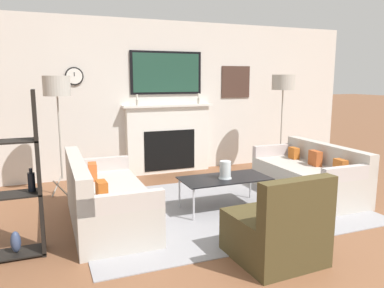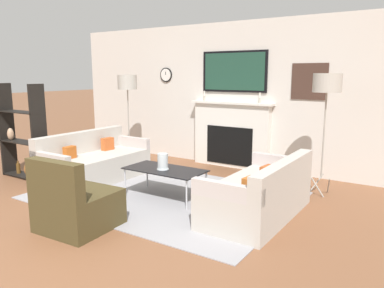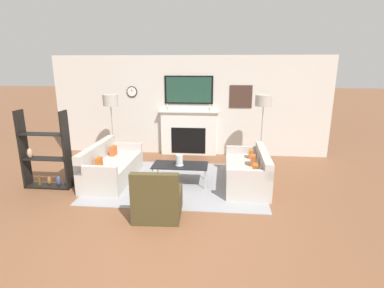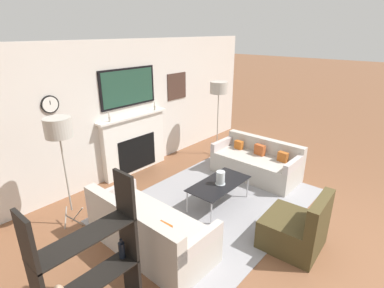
{
  "view_description": "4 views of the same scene",
  "coord_description": "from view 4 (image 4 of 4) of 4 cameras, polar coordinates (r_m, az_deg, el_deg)",
  "views": [
    {
      "loc": [
        -2.09,
        -2.04,
        1.7
      ],
      "look_at": [
        -0.25,
        2.56,
        0.83
      ],
      "focal_mm": 35.0,
      "sensor_mm": 36.0,
      "label": 1
    },
    {
      "loc": [
        3.19,
        -1.94,
        1.75
      ],
      "look_at": [
        0.31,
        2.49,
        0.76
      ],
      "focal_mm": 35.0,
      "sensor_mm": 36.0,
      "label": 2
    },
    {
      "loc": [
        0.88,
        -3.72,
        2.46
      ],
      "look_at": [
        0.24,
        2.8,
        0.72
      ],
      "focal_mm": 28.0,
      "sensor_mm": 36.0,
      "label": 3
    },
    {
      "loc": [
        -3.66,
        -0.41,
        2.86
      ],
      "look_at": [
        0.04,
        2.78,
        0.99
      ],
      "focal_mm": 28.0,
      "sensor_mm": 36.0,
      "label": 4
    }
  ],
  "objects": [
    {
      "name": "couch_left",
      "position": [
        4.3,
        -8.28,
        -16.11
      ],
      "size": [
        0.85,
        1.83,
        0.8
      ],
      "color": "#B8B2A8",
      "rests_on": "ground_plane"
    },
    {
      "name": "floor_lamp_left",
      "position": [
        4.54,
        -24.12,
        2.56
      ],
      "size": [
        0.37,
        0.37,
        1.74
      ],
      "color": "#9E998E",
      "rests_on": "ground_plane"
    },
    {
      "name": "hurricane_candle",
      "position": [
        5.07,
        5.45,
        -6.56
      ],
      "size": [
        0.17,
        0.17,
        0.23
      ],
      "color": "silver",
      "rests_on": "coffee_table"
    },
    {
      "name": "floor_lamp_right",
      "position": [
        6.94,
        5.11,
        10.44
      ],
      "size": [
        0.4,
        0.4,
        1.77
      ],
      "color": "#9E998E",
      "rests_on": "ground_plane"
    },
    {
      "name": "coffee_table",
      "position": [
        5.16,
        5.18,
        -7.66
      ],
      "size": [
        1.16,
        0.58,
        0.42
      ],
      "color": "black",
      "rests_on": "ground_plane"
    },
    {
      "name": "ground_plane",
      "position": [
        4.66,
        28.25,
        -19.84
      ],
      "size": [
        60.0,
        60.0,
        0.0
      ],
      "primitive_type": "plane",
      "color": "brown"
    },
    {
      "name": "shelf_unit",
      "position": [
        3.23,
        -18.76,
        -22.62
      ],
      "size": [
        0.96,
        0.28,
        1.6
      ],
      "color": "black",
      "rests_on": "ground_plane"
    },
    {
      "name": "couch_right",
      "position": [
        6.33,
        12.2,
        -3.6
      ],
      "size": [
        0.85,
        1.73,
        0.74
      ],
      "color": "#B8B2A8",
      "rests_on": "ground_plane"
    },
    {
      "name": "area_rug",
      "position": [
        5.35,
        4.08,
        -11.35
      ],
      "size": [
        3.57,
        2.59,
        0.01
      ],
      "color": "gray",
      "rests_on": "ground_plane"
    },
    {
      "name": "fireplace_wall",
      "position": [
        6.29,
        -11.8,
        5.53
      ],
      "size": [
        7.59,
        0.28,
        2.7
      ],
      "color": "silver",
      "rests_on": "ground_plane"
    },
    {
      "name": "armchair",
      "position": [
        4.53,
        19.2,
        -15.14
      ],
      "size": [
        0.79,
        0.81,
        0.86
      ],
      "color": "#44391E",
      "rests_on": "ground_plane"
    }
  ]
}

